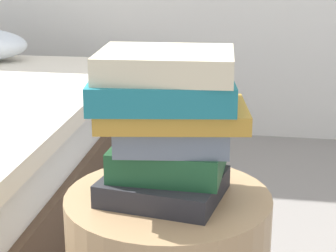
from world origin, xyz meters
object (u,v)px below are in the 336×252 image
Objects in this scene: book_slate at (172,133)px; book_cream at (166,64)px; book_forest at (167,158)px; book_teal at (162,92)px; book_ochre at (172,113)px; book_charcoal at (164,186)px.

book_cream is (-0.01, -0.00, 0.14)m from book_slate.
book_slate reaches higher than book_forest.
book_cream is (0.01, 0.01, 0.05)m from book_teal.
book_slate is 0.04m from book_ochre.
book_ochre reaches higher than book_slate.
book_charcoal is at bearing -156.99° from book_ochre.
book_teal is at bearing -175.95° from book_charcoal.
book_charcoal is 0.84× the size of book_teal.
book_forest is 0.20m from book_cream.
book_forest is 0.10m from book_ochre.
book_slate is 0.80× the size of book_teal.
book_charcoal is at bearing -139.98° from book_slate.
book_slate is at bearing -10.79° from book_forest.
book_charcoal is 0.11m from book_slate.
book_slate is (0.01, 0.02, 0.11)m from book_charcoal.
book_ochre is (0.01, -0.01, 0.10)m from book_forest.
book_slate is at bearing 2.74° from book_cream.
book_ochre is 0.10m from book_cream.
book_forest is 0.85× the size of book_cream.
book_forest is 0.15m from book_teal.
book_teal is at bearing -117.43° from book_cream.
book_charcoal is at bearing -14.15° from book_teal.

